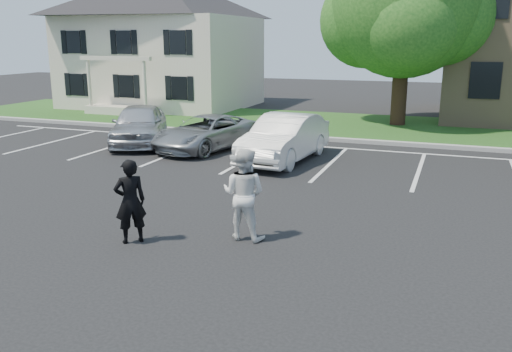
% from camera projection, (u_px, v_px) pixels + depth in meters
% --- Properties ---
extents(ground_plane, '(90.00, 90.00, 0.00)m').
position_uv_depth(ground_plane, '(238.00, 250.00, 10.48)').
color(ground_plane, black).
rests_on(ground_plane, ground).
extents(curb, '(40.00, 0.30, 0.15)m').
position_uv_depth(curb, '(353.00, 141.00, 21.36)').
color(curb, gray).
rests_on(curb, ground).
extents(grass_strip, '(44.00, 8.00, 0.08)m').
position_uv_depth(grass_strip, '(369.00, 127.00, 25.00)').
color(grass_strip, '#204510').
rests_on(grass_strip, ground).
extents(stall_lines, '(34.00, 5.36, 0.01)m').
position_uv_depth(stall_lines, '(378.00, 161.00, 18.14)').
color(stall_lines, silver).
rests_on(stall_lines, ground).
extents(house, '(10.30, 9.22, 7.60)m').
position_uv_depth(house, '(162.00, 41.00, 32.07)').
color(house, beige).
rests_on(house, ground).
extents(tree, '(7.80, 7.20, 8.80)m').
position_uv_depth(tree, '(407.00, 7.00, 24.20)').
color(tree, black).
rests_on(tree, ground).
extents(man_black_suit, '(0.73, 0.73, 1.71)m').
position_uv_depth(man_black_suit, '(130.00, 201.00, 10.71)').
color(man_black_suit, black).
rests_on(man_black_suit, ground).
extents(man_white_shirt, '(0.94, 0.75, 1.89)m').
position_uv_depth(man_white_shirt, '(244.00, 194.00, 10.90)').
color(man_white_shirt, silver).
rests_on(man_white_shirt, ground).
extents(car_silver_west, '(3.51, 4.90, 1.55)m').
position_uv_depth(car_silver_west, '(139.00, 124.00, 20.87)').
color(car_silver_west, '#BBBCC1').
rests_on(car_silver_west, ground).
extents(car_silver_minivan, '(3.10, 4.88, 1.25)m').
position_uv_depth(car_silver_minivan, '(206.00, 133.00, 19.88)').
color(car_silver_minivan, '#999CA0').
rests_on(car_silver_minivan, ground).
extents(car_white_sedan, '(2.03, 4.78, 1.53)m').
position_uv_depth(car_white_sedan, '(284.00, 138.00, 17.99)').
color(car_white_sedan, silver).
rests_on(car_white_sedan, ground).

